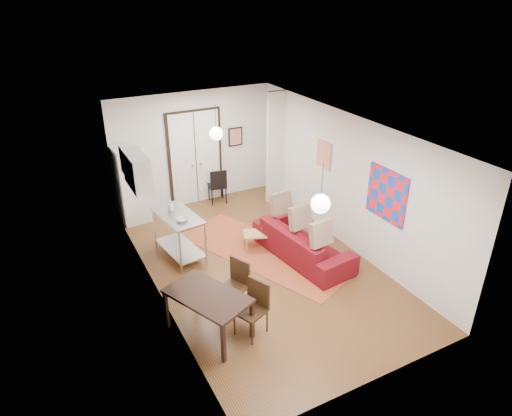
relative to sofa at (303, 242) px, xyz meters
name	(u,v)px	position (x,y,z in m)	size (l,w,h in m)	color
floor	(258,264)	(-0.96, 0.18, -0.35)	(7.00, 7.00, 0.00)	brown
ceiling	(259,128)	(-0.96, 0.18, 2.55)	(4.20, 7.00, 0.02)	white
wall_back	(194,148)	(-0.96, 3.68, 1.10)	(4.20, 0.02, 2.90)	silver
wall_front	(382,302)	(-0.96, -3.32, 1.10)	(4.20, 0.02, 2.90)	silver
wall_left	(152,225)	(-3.06, 0.18, 1.10)	(0.02, 7.00, 2.90)	silver
wall_right	(346,181)	(1.14, 0.18, 1.10)	(0.02, 7.00, 2.90)	silver
double_doors	(195,158)	(-0.96, 3.63, 0.85)	(1.44, 0.06, 2.50)	white
stub_partition	(276,148)	(0.89, 2.73, 1.10)	(0.50, 0.10, 2.90)	silver
wall_cabinet	(137,171)	(-2.88, 1.68, 1.55)	(0.35, 1.00, 0.70)	silver
painting_popart	(387,195)	(1.12, -1.07, 1.30)	(0.05, 1.00, 1.00)	red
painting_abstract	(324,155)	(1.12, 0.98, 1.45)	(0.05, 0.50, 0.60)	#EDE4C6
poster_back	(235,137)	(0.19, 3.65, 1.25)	(0.40, 0.03, 0.50)	red
print_left	(123,162)	(-3.03, 2.18, 1.60)	(0.03, 0.44, 0.54)	#A66E45
pendant_back	(216,134)	(-0.96, 2.18, 1.90)	(0.30, 0.30, 0.80)	white
pendant_front	(321,204)	(-0.96, -1.82, 1.90)	(0.30, 0.30, 0.80)	white
kilim_rug	(263,252)	(-0.65, 0.55, -0.34)	(1.46, 3.89, 0.01)	#B54D2D
sofa	(303,242)	(0.00, 0.00, 0.00)	(2.39, 0.94, 0.70)	maroon
coffee_table	(261,234)	(-0.56, 0.78, -0.05)	(0.87, 0.67, 0.34)	tan
potted_plant	(265,225)	(-0.46, 0.78, 0.16)	(0.30, 0.26, 0.33)	#2B612D
kitchen_counter	(179,229)	(-2.28, 1.22, 0.30)	(0.82, 1.37, 0.99)	#A5A7A9
bowl	(182,219)	(-2.28, 0.92, 0.67)	(0.23, 0.23, 0.06)	silver
soap_bottle	(171,206)	(-2.33, 1.47, 0.74)	(0.09, 0.09, 0.21)	teal
fridge	(131,185)	(-2.71, 3.33, 0.58)	(0.66, 0.66, 1.86)	white
dining_table	(208,299)	(-2.63, -1.24, 0.33)	(1.28, 1.58, 0.76)	black
dining_chair_near	(230,281)	(-2.03, -0.80, 0.20)	(0.59, 0.70, 0.94)	#3A2412
dining_chair_far	(248,303)	(-2.03, -1.50, 0.20)	(0.59, 0.70, 0.94)	#3A2412
black_side_chair	(216,181)	(-0.52, 3.42, 0.21)	(0.50, 0.50, 0.95)	black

